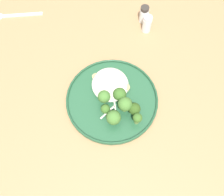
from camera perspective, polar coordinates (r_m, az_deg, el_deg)
The scene contains 25 objects.
ground at distance 1.52m, azimuth 1.27°, elevation -13.80°, with size 6.00×6.00×0.00m, color #47423D.
wooden_dining_table at distance 0.88m, azimuth 2.14°, elevation -5.76°, with size 1.40×1.00×0.74m.
dinner_plate at distance 0.82m, azimuth 0.00°, elevation -0.34°, with size 0.29×0.29×0.02m.
noodle_bed at distance 0.82m, azimuth -0.40°, elevation 3.02°, with size 0.12×0.12×0.03m.
seared_scallop_front_small at distance 0.84m, azimuth -3.59°, elevation 4.64°, with size 0.02×0.02×0.01m.
seared_scallop_left_edge at distance 0.83m, azimuth 0.42°, elevation 3.02°, with size 0.03×0.03×0.01m.
seared_scallop_center_golden at distance 0.82m, azimuth 3.00°, elevation 2.30°, with size 0.03×0.03×0.01m.
seared_scallop_half_hidden at distance 0.82m, azimuth 1.60°, elevation 1.97°, with size 0.03×0.03×0.01m.
seared_scallop_on_noodles at distance 0.81m, azimuth 2.06°, elevation 0.60°, with size 0.02×0.02×0.01m.
seared_scallop_tiny_bay at distance 0.82m, azimuth -1.08°, elevation 2.30°, with size 0.03×0.03×0.01m.
seared_scallop_tilted_round at distance 0.83m, azimuth -1.87°, elevation 3.39°, with size 0.03×0.03×0.02m.
broccoli_floret_front_edge at distance 0.76m, azimuth 5.60°, elevation -4.48°, with size 0.03×0.03×0.05m.
broccoli_floret_near_rim at distance 0.77m, azimuth -1.46°, elevation -2.48°, with size 0.03×0.03×0.04m.
broccoli_floret_split_head at distance 0.76m, azimuth 2.88°, elevation -1.41°, with size 0.04×0.04×0.06m.
broccoli_floret_right_tilted at distance 0.77m, azimuth 4.96°, elevation -2.53°, with size 0.04×0.04×0.05m.
broccoli_floret_center_pile at distance 0.78m, azimuth -1.75°, elevation 0.28°, with size 0.04×0.04×0.06m.
broccoli_floret_tall_stalk at distance 0.75m, azimuth 0.35°, elevation -4.33°, with size 0.04×0.04×0.06m.
broccoli_floret_small_sprig at distance 0.78m, azimuth 1.38°, elevation 0.75°, with size 0.04×0.04×0.06m.
onion_sliver_long_sliver at distance 0.80m, azimuth 0.75°, elevation -2.48°, with size 0.05×0.01×0.00m, color silver.
onion_sliver_curled_piece at distance 0.80m, azimuth 3.97°, elevation -2.04°, with size 0.05×0.01×0.00m, color silver.
onion_sliver_short_strip at distance 0.79m, azimuth -0.97°, elevation -3.15°, with size 0.06×0.01×0.00m, color silver.
onion_sliver_pale_crescent at distance 0.81m, azimuth 2.73°, elevation 0.43°, with size 0.05×0.01×0.00m, color silver.
dinner_fork at distance 1.08m, azimuth -20.50°, elevation 16.68°, with size 0.04×0.19×0.00m.
salt_shaker at distance 0.95m, azimuth 7.71°, elevation 15.89°, with size 0.03×0.03×0.07m.
pepper_shaker at distance 0.98m, azimuth 7.07°, elevation 17.83°, with size 0.03×0.03×0.07m.
Camera 1 is at (-0.27, 0.08, 1.49)m, focal length 41.51 mm.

